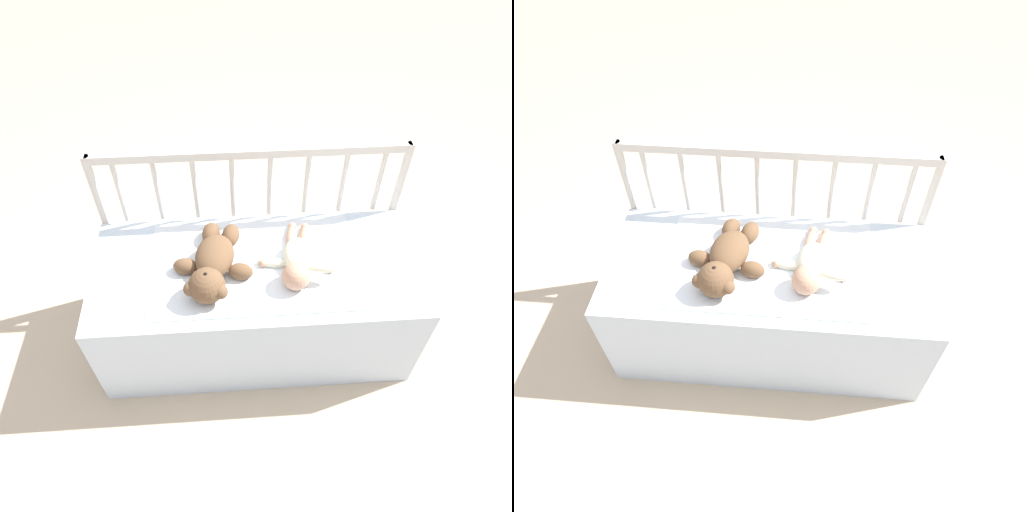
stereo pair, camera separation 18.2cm
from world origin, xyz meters
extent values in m
plane|color=#C6B293|center=(0.00, 0.00, 0.00)|extent=(12.00, 12.00, 0.00)
cube|color=silver|center=(0.00, 0.00, 0.26)|extent=(1.35, 0.59, 0.51)
cylinder|color=beige|center=(-0.66, 0.32, 0.43)|extent=(0.04, 0.04, 0.86)
cylinder|color=beige|center=(0.66, 0.32, 0.43)|extent=(0.04, 0.04, 0.86)
cube|color=beige|center=(0.00, 0.32, 0.84)|extent=(1.31, 0.03, 0.04)
cylinder|color=beige|center=(-0.56, 0.32, 0.67)|extent=(0.02, 0.02, 0.31)
cylinder|color=beige|center=(-0.40, 0.32, 0.67)|extent=(0.02, 0.02, 0.31)
cylinder|color=beige|center=(-0.24, 0.32, 0.67)|extent=(0.02, 0.02, 0.31)
cylinder|color=beige|center=(-0.08, 0.32, 0.67)|extent=(0.02, 0.02, 0.31)
cylinder|color=beige|center=(0.08, 0.32, 0.67)|extent=(0.02, 0.02, 0.31)
cylinder|color=beige|center=(0.24, 0.32, 0.67)|extent=(0.02, 0.02, 0.31)
cylinder|color=beige|center=(0.40, 0.32, 0.67)|extent=(0.02, 0.02, 0.31)
cylinder|color=beige|center=(0.56, 0.32, 0.67)|extent=(0.02, 0.02, 0.31)
cube|color=white|center=(-0.01, 0.01, 0.51)|extent=(0.85, 0.52, 0.01)
ellipsoid|color=brown|center=(-0.17, 0.02, 0.57)|extent=(0.19, 0.24, 0.11)
sphere|color=brown|center=(-0.20, -0.14, 0.58)|extent=(0.14, 0.14, 0.14)
sphere|color=tan|center=(-0.20, -0.14, 0.62)|extent=(0.06, 0.06, 0.06)
sphere|color=black|center=(-0.20, -0.14, 0.65)|extent=(0.02, 0.02, 0.02)
sphere|color=brown|center=(-0.14, -0.17, 0.59)|extent=(0.06, 0.06, 0.06)
sphere|color=brown|center=(-0.26, -0.15, 0.59)|extent=(0.06, 0.06, 0.06)
ellipsoid|color=brown|center=(-0.06, -0.05, 0.54)|extent=(0.11, 0.09, 0.07)
ellipsoid|color=brown|center=(-0.28, -0.01, 0.54)|extent=(0.11, 0.09, 0.07)
ellipsoid|color=brown|center=(-0.10, 0.15, 0.55)|extent=(0.09, 0.12, 0.07)
ellipsoid|color=brown|center=(-0.18, 0.17, 0.55)|extent=(0.09, 0.12, 0.07)
ellipsoid|color=#EAEACC|center=(0.17, 0.02, 0.55)|extent=(0.14, 0.19, 0.08)
sphere|color=tan|center=(0.15, -0.11, 0.57)|extent=(0.11, 0.11, 0.11)
ellipsoid|color=#EAEACC|center=(0.25, -0.09, 0.59)|extent=(0.14, 0.06, 0.04)
ellipsoid|color=#EAEACC|center=(0.07, 0.00, 0.53)|extent=(0.14, 0.06, 0.04)
sphere|color=tan|center=(0.30, -0.05, 0.53)|extent=(0.03, 0.03, 0.03)
sphere|color=tan|center=(0.03, 0.00, 0.53)|extent=(0.03, 0.03, 0.03)
ellipsoid|color=tan|center=(0.22, 0.13, 0.53)|extent=(0.07, 0.14, 0.04)
ellipsoid|color=tan|center=(0.16, 0.14, 0.53)|extent=(0.07, 0.14, 0.04)
sphere|color=tan|center=(0.23, 0.19, 0.53)|extent=(0.04, 0.04, 0.04)
sphere|color=tan|center=(0.17, 0.20, 0.53)|extent=(0.04, 0.04, 0.04)
camera|label=1|loc=(-0.08, -1.20, 1.94)|focal=32.00mm
camera|label=2|loc=(0.10, -1.20, 1.94)|focal=32.00mm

